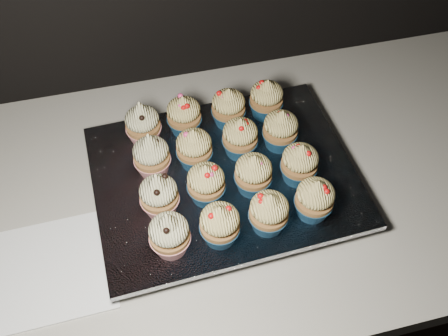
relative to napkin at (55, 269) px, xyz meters
name	(u,v)px	position (x,y,z in m)	size (l,w,h in m)	color
cabinet	(250,286)	(0.37, 0.10, -0.47)	(2.40, 0.60, 0.86)	black
worktop	(260,181)	(0.37, 0.10, -0.02)	(2.44, 0.64, 0.04)	beige
napkin	(55,269)	(0.00, 0.00, 0.00)	(0.18, 0.18, 0.00)	white
baking_tray	(224,182)	(0.30, 0.10, 0.01)	(0.41, 0.31, 0.02)	black
foil_lining	(224,176)	(0.30, 0.10, 0.03)	(0.45, 0.35, 0.01)	silver
cupcake_0	(169,234)	(0.18, -0.02, 0.07)	(0.06, 0.06, 0.10)	red
cupcake_1	(220,224)	(0.26, -0.02, 0.07)	(0.06, 0.06, 0.08)	navy
cupcake_2	(269,212)	(0.34, -0.02, 0.07)	(0.06, 0.06, 0.08)	navy
cupcake_3	(315,199)	(0.42, -0.01, 0.07)	(0.06, 0.06, 0.08)	navy
cupcake_4	(159,195)	(0.18, 0.05, 0.07)	(0.06, 0.06, 0.10)	red
cupcake_5	(206,183)	(0.26, 0.06, 0.07)	(0.06, 0.06, 0.08)	navy
cupcake_6	(253,174)	(0.34, 0.06, 0.07)	(0.06, 0.06, 0.08)	navy
cupcake_7	(299,163)	(0.42, 0.06, 0.07)	(0.06, 0.06, 0.08)	navy
cupcake_8	(152,155)	(0.18, 0.13, 0.07)	(0.06, 0.06, 0.10)	red
cupcake_9	(194,148)	(0.25, 0.13, 0.07)	(0.06, 0.06, 0.08)	navy
cupcake_10	(240,137)	(0.34, 0.14, 0.07)	(0.06, 0.06, 0.08)	navy
cupcake_11	(280,130)	(0.41, 0.14, 0.07)	(0.06, 0.06, 0.08)	navy
cupcake_12	(143,124)	(0.18, 0.21, 0.07)	(0.06, 0.06, 0.10)	red
cupcake_13	(184,115)	(0.25, 0.21, 0.07)	(0.06, 0.06, 0.08)	navy
cupcake_14	(228,108)	(0.34, 0.21, 0.07)	(0.06, 0.06, 0.08)	navy
cupcake_15	(266,99)	(0.41, 0.22, 0.07)	(0.06, 0.06, 0.08)	navy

